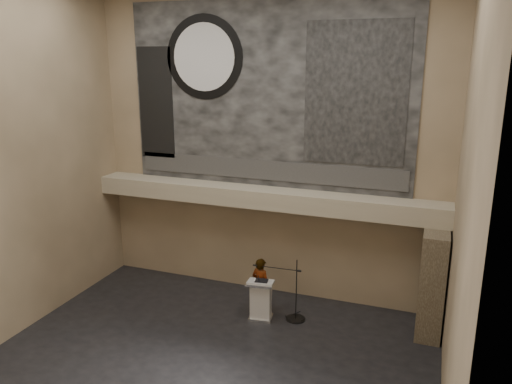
% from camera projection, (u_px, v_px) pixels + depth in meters
% --- Properties ---
extents(floor, '(10.00, 10.00, 0.00)m').
position_uv_depth(floor, '(207.00, 362.00, 11.33)').
color(floor, black).
rests_on(floor, ground).
extents(wall_back, '(10.00, 0.02, 8.50)m').
position_uv_depth(wall_back, '(266.00, 149.00, 13.84)').
color(wall_back, '#77664C').
rests_on(wall_back, floor).
extents(wall_front, '(10.00, 0.02, 8.50)m').
position_uv_depth(wall_front, '(68.00, 248.00, 6.60)').
color(wall_front, '#77664C').
rests_on(wall_front, floor).
extents(wall_left, '(0.02, 8.00, 8.50)m').
position_uv_depth(wall_left, '(13.00, 163.00, 11.89)').
color(wall_left, '#77664C').
rests_on(wall_left, floor).
extents(wall_right, '(0.02, 8.00, 8.50)m').
position_uv_depth(wall_right, '(465.00, 205.00, 8.55)').
color(wall_right, '#77664C').
rests_on(wall_right, floor).
extents(soffit, '(10.00, 0.80, 0.50)m').
position_uv_depth(soffit, '(261.00, 197.00, 13.82)').
color(soffit, tan).
rests_on(soffit, wall_back).
extents(sprinkler_left, '(0.04, 0.04, 0.06)m').
position_uv_depth(sprinkler_left, '(208.00, 202.00, 14.38)').
color(sprinkler_left, '#B2893D').
rests_on(sprinkler_left, soffit).
extents(sprinkler_right, '(0.04, 0.04, 0.06)m').
position_uv_depth(sprinkler_right, '(328.00, 215.00, 13.21)').
color(sprinkler_right, '#B2893D').
rests_on(sprinkler_right, soffit).
extents(banner, '(8.00, 0.05, 5.00)m').
position_uv_depth(banner, '(266.00, 96.00, 13.44)').
color(banner, black).
rests_on(banner, wall_back).
extents(banner_text_strip, '(7.76, 0.02, 0.55)m').
position_uv_depth(banner_text_strip, '(265.00, 170.00, 13.94)').
color(banner_text_strip, '#2F2F2F').
rests_on(banner_text_strip, banner).
extents(banner_clock_rim, '(2.30, 0.02, 2.30)m').
position_uv_depth(banner_clock_rim, '(204.00, 57.00, 13.74)').
color(banner_clock_rim, black).
rests_on(banner_clock_rim, banner).
extents(banner_clock_face, '(1.84, 0.02, 1.84)m').
position_uv_depth(banner_clock_face, '(204.00, 57.00, 13.72)').
color(banner_clock_face, silver).
rests_on(banner_clock_face, banner).
extents(banner_building_print, '(2.60, 0.02, 3.60)m').
position_uv_depth(banner_building_print, '(355.00, 94.00, 12.57)').
color(banner_building_print, black).
rests_on(banner_building_print, banner).
extents(banner_brick_print, '(1.10, 0.02, 3.20)m').
position_uv_depth(banner_brick_print, '(156.00, 103.00, 14.62)').
color(banner_brick_print, black).
rests_on(banner_brick_print, banner).
extents(stone_pier, '(0.60, 1.40, 2.70)m').
position_uv_depth(stone_pier, '(432.00, 282.00, 12.27)').
color(stone_pier, '#433829').
rests_on(stone_pier, floor).
extents(lectern, '(0.73, 0.57, 1.13)m').
position_uv_depth(lectern, '(261.00, 300.00, 13.06)').
color(lectern, silver).
rests_on(lectern, floor).
extents(binder, '(0.37, 0.31, 0.04)m').
position_uv_depth(binder, '(261.00, 281.00, 12.86)').
color(binder, black).
rests_on(binder, lectern).
extents(papers, '(0.25, 0.32, 0.00)m').
position_uv_depth(papers, '(258.00, 281.00, 12.90)').
color(papers, white).
rests_on(papers, lectern).
extents(speaker_person, '(0.65, 0.52, 1.55)m').
position_uv_depth(speaker_person, '(261.00, 285.00, 13.39)').
color(speaker_person, white).
rests_on(speaker_person, floor).
extents(mic_stand, '(1.43, 0.52, 1.69)m').
position_uv_depth(mic_stand, '(294.00, 311.00, 13.14)').
color(mic_stand, black).
rests_on(mic_stand, floor).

